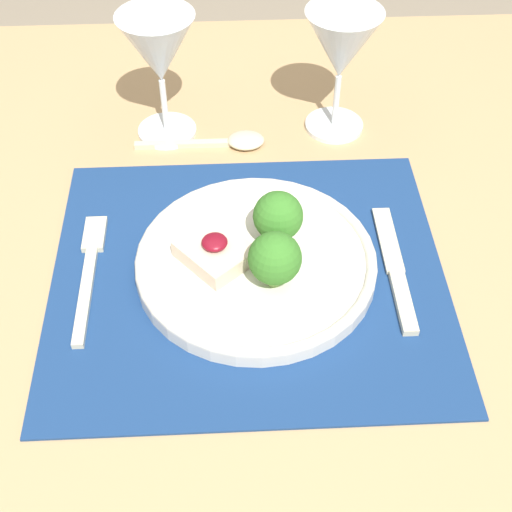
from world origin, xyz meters
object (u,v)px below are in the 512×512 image
object	(u,v)px
knife	(397,275)
spoon	(230,141)
wine_glass_far	(159,53)
fork	(90,268)
wine_glass_near	(341,49)
dinner_plate	(257,258)

from	to	relation	value
knife	spoon	size ratio (longest dim) A/B	1.08
knife	wine_glass_far	xyz separation A→B (m)	(-0.26, 0.27, 0.11)
fork	knife	world-z (taller)	knife
fork	knife	bearing A→B (deg)	-6.98
fork	wine_glass_near	size ratio (longest dim) A/B	1.10
wine_glass_far	spoon	bearing A→B (deg)	-20.14
spoon	wine_glass_far	world-z (taller)	wine_glass_far
fork	wine_glass_far	size ratio (longest dim) A/B	1.09
fork	knife	size ratio (longest dim) A/B	1.00
spoon	knife	bearing A→B (deg)	-53.41
fork	wine_glass_near	bearing A→B (deg)	37.51
knife	spoon	world-z (taller)	spoon
wine_glass_near	spoon	bearing A→B (deg)	-167.03
dinner_plate	fork	size ratio (longest dim) A/B	1.42
dinner_plate	wine_glass_far	distance (m)	0.29
dinner_plate	wine_glass_near	xyz separation A→B (m)	(0.12, 0.26, 0.10)
spoon	dinner_plate	bearing A→B (deg)	-82.77
dinner_plate	spoon	xyz separation A→B (m)	(-0.02, 0.22, -0.01)
spoon	wine_glass_near	distance (m)	0.18
wine_glass_far	wine_glass_near	bearing A→B (deg)	0.43
knife	wine_glass_near	world-z (taller)	wine_glass_near
spoon	wine_glass_near	bearing A→B (deg)	14.07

